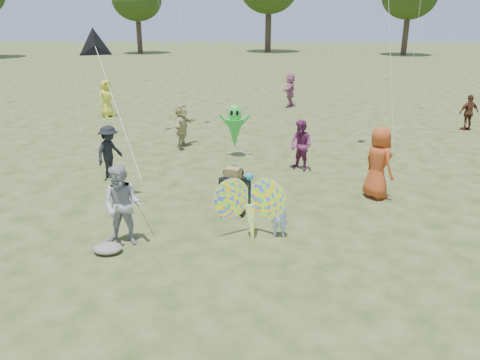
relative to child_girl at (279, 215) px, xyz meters
The scene contains 15 objects.
ground 1.31m from the child_girl, 121.59° to the right, with size 160.00×160.00×0.00m, color #51592B.
child_girl is the anchor object (origin of this frame).
adult_man 3.23m from the child_girl, behind, with size 0.82×0.64×1.69m, color #9B9CA0.
grey_bag 3.55m from the child_girl, 166.46° to the right, with size 0.57×0.47×0.18m, color slate.
crowd_a 3.56m from the child_girl, 41.97° to the left, with size 0.90×0.59×1.85m, color #AE431B.
crowd_b 6.02m from the child_girl, 141.06° to the left, with size 0.98×0.57×1.52m, color black.
crowd_d 7.81m from the child_girl, 113.18° to the left, with size 1.46×0.47×1.58m, color tan.
crowd_e 4.68m from the child_girl, 79.04° to the left, with size 0.74×0.58×1.53m, color #6E2453.
crowd_g 14.38m from the child_girl, 120.57° to the left, with size 0.83×0.54×1.70m, color yellow.
crowd_h 12.98m from the child_girl, 50.65° to the left, with size 0.85×0.36×1.46m, color #502A1A.
crowd_j 15.24m from the child_girl, 84.94° to the left, with size 1.58×0.50×1.71m, color #AD6387.
jogging_stroller 1.76m from the child_girl, 125.61° to the left, with size 0.72×1.13×1.09m.
butterfly_kite 0.64m from the child_girl, behind, with size 1.74×0.75×1.62m.
delta_kite_rig 5.56m from the child_girl, 157.02° to the left, with size 1.81×2.41×2.87m.
alien_kite 6.11m from the child_girl, 100.94° to the left, with size 1.12×0.69×1.74m.
Camera 1 is at (0.05, -8.01, 4.45)m, focal length 35.00 mm.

